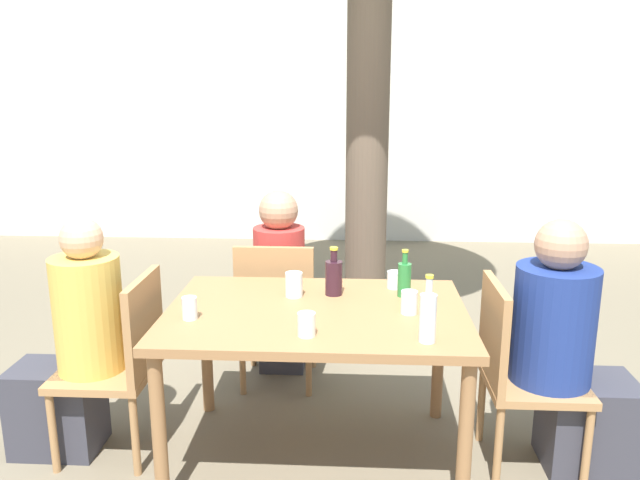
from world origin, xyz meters
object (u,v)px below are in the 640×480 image
object	(u,v)px
dining_table_front	(316,326)
person_seated_0	(74,352)
patio_chair_1	(516,366)
drinking_glass_0	(395,280)
wine_bottle_2	(334,276)
drinking_glass_4	(307,324)
drinking_glass_3	(294,285)
water_bottle_1	(428,316)
person_seated_1	(569,360)
green_bottle_0	(404,278)
patio_chair_2	(277,308)
patio_chair_0	(123,357)
person_seated_2	(282,291)
drinking_glass_2	(409,302)
drinking_glass_1	(190,308)

from	to	relation	value
dining_table_front	person_seated_0	world-z (taller)	person_seated_0
patio_chair_1	drinking_glass_0	size ratio (longest dim) A/B	10.32
wine_bottle_2	drinking_glass_4	size ratio (longest dim) A/B	2.42
person_seated_0	drinking_glass_3	distance (m)	1.09
patio_chair_1	water_bottle_1	xyz separation A→B (m)	(-0.45, -0.34, 0.36)
person_seated_1	drinking_glass_0	xyz separation A→B (m)	(-0.77, 0.33, 0.26)
green_bottle_0	water_bottle_1	world-z (taller)	water_bottle_1
patio_chair_2	drinking_glass_0	bearing A→B (deg)	149.83
patio_chair_0	person_seated_2	distance (m)	1.14
green_bottle_0	drinking_glass_0	bearing A→B (deg)	106.73
green_bottle_0	wine_bottle_2	size ratio (longest dim) A/B	0.98
person_seated_0	drinking_glass_3	size ratio (longest dim) A/B	9.77
patio_chair_1	person_seated_1	size ratio (longest dim) A/B	0.75
patio_chair_0	green_bottle_0	distance (m)	1.38
water_bottle_1	drinking_glass_2	world-z (taller)	water_bottle_1
person_seated_2	drinking_glass_4	distance (m)	1.31
person_seated_1	person_seated_2	world-z (taller)	person_seated_1
dining_table_front	drinking_glass_4	distance (m)	0.34
person_seated_2	water_bottle_1	size ratio (longest dim) A/B	4.18
dining_table_front	wine_bottle_2	world-z (taller)	wine_bottle_2
wine_bottle_2	drinking_glass_1	distance (m)	0.71
wine_bottle_2	drinking_glass_0	xyz separation A→B (m)	(0.30, 0.12, -0.05)
person_seated_0	person_seated_2	bearing A→B (deg)	137.15
water_bottle_1	drinking_glass_1	world-z (taller)	water_bottle_1
drinking_glass_2	drinking_glass_4	xyz separation A→B (m)	(-0.43, -0.28, -0.00)
patio_chair_1	water_bottle_1	distance (m)	0.67
patio_chair_0	wine_bottle_2	bearing A→B (deg)	102.29
wine_bottle_2	drinking_glass_2	world-z (taller)	wine_bottle_2
drinking_glass_1	drinking_glass_0	bearing A→B (deg)	27.86
drinking_glass_4	person_seated_0	bearing A→B (deg)	164.68
drinking_glass_2	dining_table_front	bearing A→B (deg)	176.39
patio_chair_0	drinking_glass_3	xyz separation A→B (m)	(0.79, 0.17, 0.31)
drinking_glass_0	drinking_glass_3	xyz separation A→B (m)	(-0.49, -0.16, 0.02)
drinking_glass_0	drinking_glass_3	distance (m)	0.51
drinking_glass_2	patio_chair_2	bearing A→B (deg)	133.10
water_bottle_1	green_bottle_0	bearing A→B (deg)	95.22
patio_chair_1	green_bottle_0	bearing A→B (deg)	67.51
drinking_glass_1	drinking_glass_3	world-z (taller)	drinking_glass_3
water_bottle_1	drinking_glass_1	bearing A→B (deg)	169.17
patio_chair_0	drinking_glass_3	world-z (taller)	patio_chair_0
patio_chair_0	wine_bottle_2	size ratio (longest dim) A/B	3.73
patio_chair_1	person_seated_1	world-z (taller)	person_seated_1
drinking_glass_3	patio_chair_2	bearing A→B (deg)	106.11
patio_chair_0	green_bottle_0	size ratio (longest dim) A/B	3.82
dining_table_front	drinking_glass_4	xyz separation A→B (m)	(-0.02, -0.31, 0.13)
patio_chair_0	patio_chair_1	world-z (taller)	same
dining_table_front	green_bottle_0	xyz separation A→B (m)	(0.41, 0.21, 0.17)
dining_table_front	person_seated_1	size ratio (longest dim) A/B	1.15
patio_chair_0	patio_chair_2	world-z (taller)	same
patio_chair_1	drinking_glass_4	world-z (taller)	patio_chair_1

